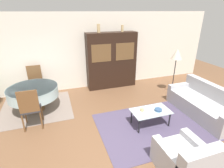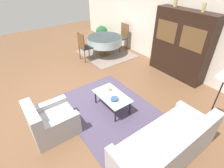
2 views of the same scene
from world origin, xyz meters
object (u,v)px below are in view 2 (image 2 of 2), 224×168
(coffee_table, at_px, (112,97))
(potted_plant, at_px, (102,32))
(display_cabinet, at_px, (181,45))
(vase_short, at_px, (204,7))
(dining_table, at_px, (105,41))
(vase_tall, at_px, (176,2))
(dining_chair_near, at_px, (84,45))
(couch, at_px, (166,147))
(bowl, at_px, (114,99))
(dining_chair_far, at_px, (123,35))
(cup, at_px, (109,89))
(armchair, at_px, (51,122))

(coffee_table, distance_m, potted_plant, 4.86)
(display_cabinet, xyz_separation_m, vase_short, (0.40, 0.00, 1.13))
(dining_table, height_order, vase_short, vase_short)
(display_cabinet, height_order, dining_table, display_cabinet)
(coffee_table, height_order, vase_tall, vase_tall)
(coffee_table, relative_size, dining_chair_near, 0.90)
(couch, distance_m, coffee_table, 1.69)
(dining_chair_near, xyz_separation_m, vase_tall, (2.23, 1.89, 1.57))
(bowl, bearing_deg, dining_chair_far, 137.94)
(dining_table, distance_m, potted_plant, 1.57)
(coffee_table, distance_m, display_cabinet, 2.78)
(bowl, bearing_deg, coffee_table, 162.13)
(dining_table, height_order, cup, dining_table)
(couch, relative_size, potted_plant, 2.85)
(display_cabinet, relative_size, bowl, 11.22)
(display_cabinet, relative_size, cup, 20.57)
(cup, distance_m, vase_short, 3.17)
(couch, relative_size, vase_short, 8.79)
(dining_chair_far, height_order, potted_plant, dining_chair_far)
(dining_chair_near, bearing_deg, bowl, -16.16)
(armchair, bearing_deg, dining_table, 129.53)
(couch, bearing_deg, vase_tall, 39.93)
(dining_table, distance_m, bowl, 3.48)
(dining_chair_far, distance_m, vase_short, 3.45)
(coffee_table, relative_size, display_cabinet, 0.47)
(dining_chair_near, distance_m, cup, 2.71)
(bowl, height_order, vase_tall, vase_tall)
(display_cabinet, bearing_deg, vase_short, 0.13)
(bowl, bearing_deg, couch, 1.43)
(cup, bearing_deg, vase_tall, 98.19)
(dining_chair_far, relative_size, bowl, 5.88)
(vase_short, bearing_deg, dining_table, -162.44)
(vase_tall, bearing_deg, potted_plant, -176.62)
(bowl, bearing_deg, armchair, -103.28)
(armchair, height_order, dining_table, armchair)
(vase_tall, height_order, potted_plant, vase_tall)
(armchair, relative_size, dining_chair_far, 0.85)
(vase_short, bearing_deg, armchair, -95.89)
(bowl, distance_m, potted_plant, 5.04)
(vase_tall, bearing_deg, bowl, -74.51)
(coffee_table, bearing_deg, dining_chair_far, 136.84)
(vase_tall, bearing_deg, couch, -50.07)
(couch, relative_size, vase_tall, 7.28)
(display_cabinet, height_order, dining_chair_near, display_cabinet)
(armchair, bearing_deg, dining_chair_near, 139.09)
(vase_tall, bearing_deg, coffee_table, -77.66)
(armchair, bearing_deg, coffee_table, 83.69)
(cup, bearing_deg, dining_chair_far, 135.33)
(potted_plant, bearing_deg, dining_table, -29.42)
(dining_chair_far, bearing_deg, armchair, 122.71)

